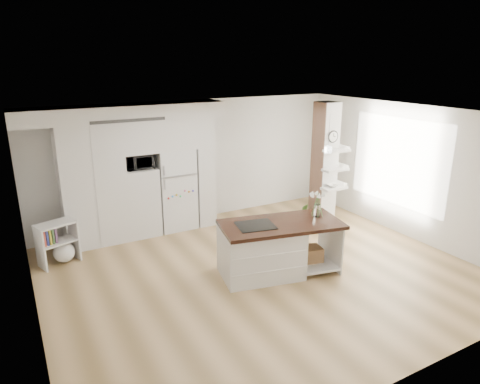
% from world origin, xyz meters
% --- Properties ---
extents(floor, '(7.00, 6.00, 0.01)m').
position_xyz_m(floor, '(0.00, 0.00, 0.00)').
color(floor, tan).
rests_on(floor, ground).
extents(room, '(7.04, 6.04, 2.72)m').
position_xyz_m(room, '(0.00, 0.00, 1.86)').
color(room, white).
rests_on(room, ground).
extents(cabinet_wall, '(4.00, 0.71, 2.70)m').
position_xyz_m(cabinet_wall, '(-1.45, 2.67, 1.51)').
color(cabinet_wall, silver).
rests_on(cabinet_wall, floor).
extents(refrigerator, '(0.78, 0.69, 1.75)m').
position_xyz_m(refrigerator, '(-0.53, 2.68, 0.88)').
color(refrigerator, white).
rests_on(refrigerator, floor).
extents(column, '(0.69, 0.90, 2.70)m').
position_xyz_m(column, '(2.38, 1.13, 1.35)').
color(column, silver).
rests_on(column, floor).
extents(window, '(0.00, 2.40, 2.40)m').
position_xyz_m(window, '(3.48, 0.30, 1.50)').
color(window, white).
rests_on(window, room).
extents(pendant_light, '(0.12, 0.12, 0.10)m').
position_xyz_m(pendant_light, '(1.70, 0.15, 2.12)').
color(pendant_light, white).
rests_on(pendant_light, room).
extents(kitchen_island, '(2.18, 1.36, 1.48)m').
position_xyz_m(kitchen_island, '(0.06, -0.10, 0.48)').
color(kitchen_island, silver).
rests_on(kitchen_island, floor).
extents(bookshelf, '(0.74, 0.56, 0.78)m').
position_xyz_m(bookshelf, '(-2.97, 2.05, 0.34)').
color(bookshelf, silver).
rests_on(bookshelf, floor).
extents(floor_plant_a, '(0.34, 0.30, 0.52)m').
position_xyz_m(floor_plant_a, '(1.92, 1.40, 0.26)').
color(floor_plant_a, '#3E742E').
rests_on(floor_plant_a, floor).
extents(floor_plant_b, '(0.29, 0.29, 0.49)m').
position_xyz_m(floor_plant_b, '(3.00, 2.29, 0.25)').
color(floor_plant_b, '#3E742E').
rests_on(floor_plant_b, floor).
extents(microwave, '(0.54, 0.37, 0.30)m').
position_xyz_m(microwave, '(-1.27, 2.62, 1.57)').
color(microwave, '#2D2D2D').
rests_on(microwave, cabinet_wall).
extents(shelf_plant, '(0.27, 0.23, 0.30)m').
position_xyz_m(shelf_plant, '(2.63, 1.30, 1.52)').
color(shelf_plant, '#3E742E').
rests_on(shelf_plant, column).
extents(decor_bowl, '(0.22, 0.22, 0.05)m').
position_xyz_m(decor_bowl, '(2.30, 0.90, 1.00)').
color(decor_bowl, white).
rests_on(decor_bowl, column).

